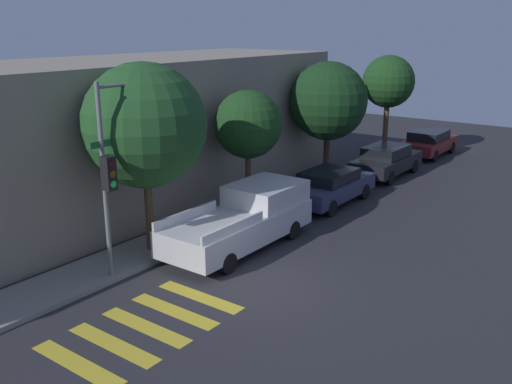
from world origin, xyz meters
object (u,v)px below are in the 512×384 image
at_px(pickup_truck, 245,218).
at_px(tree_midblock, 248,125).
at_px(sedan_middle, 386,160).
at_px(sedan_near_corner, 330,186).
at_px(sedan_far_end, 429,142).
at_px(traffic_light_pole, 119,152).
at_px(tree_near_corner, 144,126).
at_px(tree_behind_truck, 388,82).
at_px(tree_far_end, 328,101).

xyz_separation_m(pickup_truck, tree_midblock, (2.68, 1.90, 2.40)).
height_order(sedan_middle, tree_midblock, tree_midblock).
distance_m(pickup_truck, sedan_middle, 10.66).
bearing_deg(sedan_near_corner, sedan_far_end, 0.00).
xyz_separation_m(traffic_light_pole, sedan_near_corner, (9.16, -1.27, -2.78)).
xyz_separation_m(sedan_near_corner, tree_near_corner, (-7.65, 1.90, 3.21)).
xyz_separation_m(pickup_truck, sedan_near_corner, (5.40, 0.00, -0.17)).
bearing_deg(traffic_light_pole, sedan_middle, -5.04).
distance_m(sedan_middle, tree_midblock, 8.59).
distance_m(tree_midblock, tree_behind_truck, 12.00).
bearing_deg(tree_behind_truck, sedan_middle, -154.58).
relative_size(traffic_light_pole, sedan_far_end, 1.28).
distance_m(sedan_near_corner, tree_far_end, 4.55).
distance_m(traffic_light_pole, tree_far_end, 12.21).
xyz_separation_m(pickup_truck, tree_near_corner, (-2.25, 1.90, 3.05)).
relative_size(sedan_middle, tree_far_end, 0.84).
distance_m(sedan_near_corner, tree_behind_truck, 9.96).
xyz_separation_m(sedan_near_corner, tree_far_end, (3.03, 1.90, 2.81)).
relative_size(sedan_near_corner, tree_far_end, 0.83).
bearing_deg(sedan_far_end, pickup_truck, -180.00).
relative_size(traffic_light_pole, sedan_near_corner, 1.24).
bearing_deg(tree_near_corner, tree_midblock, 0.00).
bearing_deg(tree_far_end, tree_behind_truck, 0.00).
bearing_deg(tree_far_end, tree_near_corner, -180.00).
distance_m(tree_near_corner, tree_far_end, 10.68).
bearing_deg(traffic_light_pole, tree_midblock, 5.61).
bearing_deg(tree_near_corner, sedan_far_end, -5.95).
xyz_separation_m(sedan_middle, tree_far_end, (-2.22, 1.90, 2.79)).
relative_size(sedan_near_corner, tree_midblock, 0.96).
bearing_deg(sedan_middle, tree_behind_truck, 25.42).
bearing_deg(pickup_truck, sedan_far_end, 0.00).
relative_size(sedan_near_corner, sedan_far_end, 1.03).
bearing_deg(tree_far_end, sedan_far_end, -14.06).
distance_m(pickup_truck, sedan_far_end, 16.03).
xyz_separation_m(sedan_middle, tree_behind_truck, (4.01, 1.90, 3.13)).
xyz_separation_m(sedan_middle, sedan_far_end, (5.38, 0.00, -0.04)).
bearing_deg(sedan_middle, pickup_truck, -180.00).
bearing_deg(tree_near_corner, sedan_near_corner, -13.98).
bearing_deg(traffic_light_pole, tree_behind_truck, 1.97).
height_order(sedan_far_end, tree_far_end, tree_far_end).
bearing_deg(tree_midblock, sedan_far_end, -8.11).
relative_size(tree_near_corner, tree_midblock, 1.27).
distance_m(sedan_far_end, tree_far_end, 8.33).
xyz_separation_m(sedan_far_end, tree_near_corner, (-18.28, 1.90, 3.22)).
distance_m(sedan_near_corner, tree_near_corner, 8.51).
distance_m(tree_midblock, tree_far_end, 5.76).
height_order(tree_near_corner, tree_behind_truck, tree_near_corner).
xyz_separation_m(pickup_truck, sedan_middle, (10.65, 0.00, -0.14)).
height_order(sedan_near_corner, tree_far_end, tree_far_end).
distance_m(sedan_near_corner, tree_midblock, 4.20).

